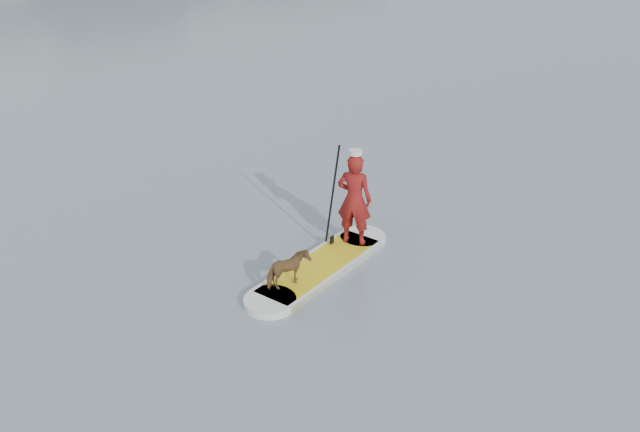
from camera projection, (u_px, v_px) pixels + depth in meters
ground at (520, 382)px, 9.12m from camera, size 140.00×140.00×0.00m
paddleboard at (320, 268)px, 11.56m from camera, size 3.22×1.44×0.12m
paddler at (354, 199)px, 11.85m from camera, size 0.65×0.70×1.61m
white_cap at (355, 152)px, 11.48m from camera, size 0.22×0.22×0.07m
dog at (288, 270)px, 10.82m from camera, size 0.70×0.34×0.58m
paddle at (332, 208)px, 11.86m from camera, size 0.11×0.30×2.00m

